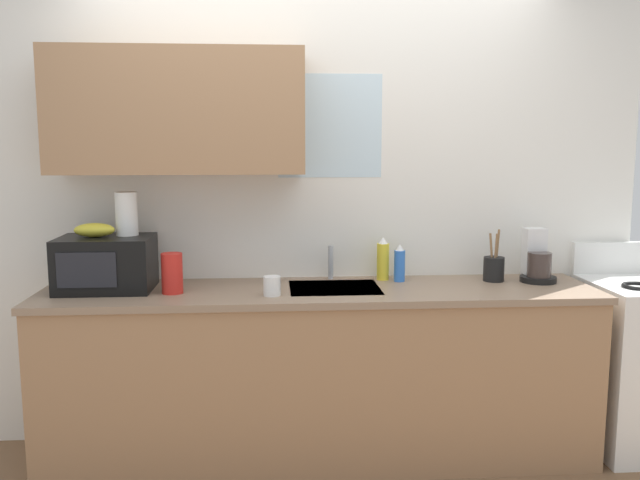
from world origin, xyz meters
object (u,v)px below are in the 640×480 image
Objects in this scene: dish_soap_bottle_yellow at (383,260)px; cereal_canister at (172,273)px; mug_white at (272,286)px; microwave at (106,264)px; banana_bunch at (94,230)px; utensil_crock at (494,268)px; coffee_maker at (537,262)px; paper_towel_roll at (127,214)px; dish_soap_bottle_blue at (400,264)px.

cereal_canister is at bearing -167.07° from dish_soap_bottle_yellow.
cereal_canister is at bearing 169.59° from mug_white.
microwave is 1.44m from dish_soap_bottle_yellow.
banana_bunch is 0.72× the size of utensil_crock.
mug_white is (0.49, -0.09, -0.05)m from cereal_canister.
microwave is at bearing -173.94° from dish_soap_bottle_yellow.
banana_bunch is 0.71× the size of coffee_maker.
paper_towel_roll is at bearing 18.43° from banana_bunch.
dish_soap_bottle_yellow is 2.45× the size of mug_white.
utensil_crock reaches higher than microwave.
coffee_maker is at bearing 1.53° from microwave.
coffee_maker is at bearing -6.42° from dish_soap_bottle_yellow.
paper_towel_roll is at bearing -177.99° from dish_soap_bottle_blue.
coffee_maker is 1.00× the size of utensil_crock.
dish_soap_bottle_yellow reaches higher than cereal_canister.
mug_white is (0.88, -0.19, -0.26)m from banana_bunch.
utensil_crock is at bearing 12.34° from mug_white.
paper_towel_roll is 1.94m from utensil_crock.
cereal_canister is at bearing -175.25° from coffee_maker.
banana_bunch is at bearing -178.55° from coffee_maker.
banana_bunch is at bearing 178.20° from microwave.
utensil_crock is at bearing 1.93° from banana_bunch.
paper_towel_roll is at bearing -179.41° from utensil_crock.
banana_bunch is 1.00× the size of cereal_canister.
coffee_maker is at bearing 4.75° from cereal_canister.
coffee_maker and utensil_crock have the same top height.
banana_bunch reaches higher than mug_white.
paper_towel_roll is 0.84m from mug_white.
microwave is 0.36m from cereal_canister.
microwave is at bearing -177.97° from utensil_crock.
dish_soap_bottle_yellow is (-0.82, 0.09, 0.00)m from coffee_maker.
dish_soap_bottle_blue is (1.51, 0.10, -0.04)m from microwave.
cereal_canister is at bearing -16.13° from microwave.
banana_bunch is at bearing -161.57° from paper_towel_roll.
microwave is 2.30× the size of banana_bunch.
dish_soap_bottle_blue is at bearing 23.03° from mug_white.
banana_bunch is 1.50m from dish_soap_bottle_yellow.
coffee_maker is 1.39× the size of dish_soap_bottle_blue.
paper_towel_roll is 1.09× the size of dish_soap_bottle_blue.
microwave is 1.65× the size of utensil_crock.
paper_towel_roll is 1.10× the size of cereal_canister.
dish_soap_bottle_yellow is at bearing 4.31° from paper_towel_roll.
banana_bunch is 1.58m from dish_soap_bottle_blue.
banana_bunch is 2.31m from coffee_maker.
dish_soap_bottle_blue is 0.51m from utensil_crock.
dish_soap_bottle_yellow is at bearing 172.21° from utensil_crock.
dish_soap_bottle_yellow is at bearing 6.06° from microwave.
utensil_crock reaches higher than dish_soap_bottle_yellow.
dish_soap_bottle_blue is at bearing 176.79° from coffee_maker.
coffee_maker is 1.20× the size of dish_soap_bottle_yellow.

